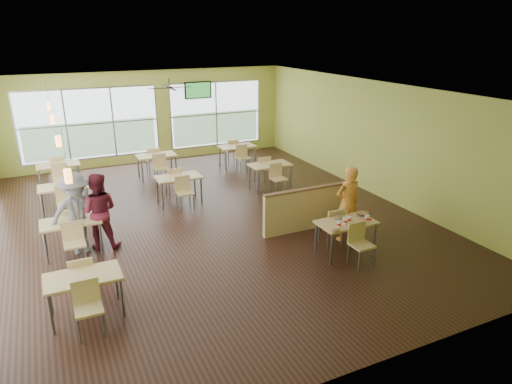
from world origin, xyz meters
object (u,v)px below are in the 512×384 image
half_wall_divider (309,208)px  man_plaid (348,204)px  main_table (346,227)px  food_basket (363,214)px

half_wall_divider → man_plaid: (0.44, -0.87, 0.34)m
main_table → food_basket: main_table is taller
food_basket → half_wall_divider: bearing=111.4°
main_table → food_basket: (0.52, 0.13, 0.15)m
man_plaid → half_wall_divider: bearing=-65.7°
man_plaid → food_basket: size_ratio=6.53×
main_table → man_plaid: size_ratio=0.88×
main_table → half_wall_divider: bearing=90.0°
half_wall_divider → man_plaid: size_ratio=1.38×
main_table → half_wall_divider: size_ratio=0.63×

